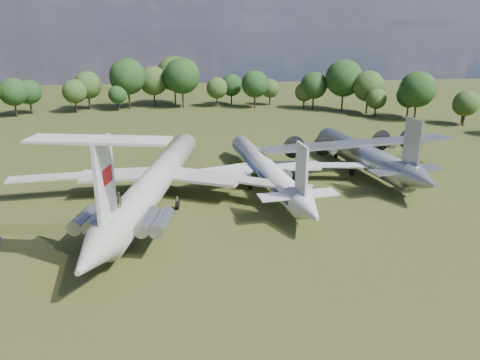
{
  "coord_description": "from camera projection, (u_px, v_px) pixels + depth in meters",
  "views": [
    {
      "loc": [
        0.86,
        -64.65,
        25.41
      ],
      "look_at": [
        8.64,
        -4.25,
        5.0
      ],
      "focal_mm": 35.0,
      "sensor_mm": 36.0,
      "label": 1
    }
  ],
  "objects": [
    {
      "name": "ground",
      "position": [
        178.0,
        205.0,
        68.77
      ],
      "size": [
        300.0,
        300.0,
        0.0
      ],
      "primitive_type": "plane",
      "color": "#203913",
      "rests_on": "ground"
    },
    {
      "name": "tu104_jet",
      "position": [
        265.0,
        173.0,
        76.25
      ],
      "size": [
        39.94,
        50.29,
        4.68
      ],
      "primitive_type": null,
      "rotation": [
        0.0,
        0.0,
        0.11
      ],
      "color": "silver",
      "rests_on": "ground"
    },
    {
      "name": "an12_transport",
      "position": [
        362.0,
        158.0,
        83.18
      ],
      "size": [
        42.01,
        45.57,
        5.33
      ],
      "primitive_type": null,
      "rotation": [
        0.0,
        0.0,
        0.15
      ],
      "color": "#A4A8AC",
      "rests_on": "ground"
    },
    {
      "name": "il62_airliner",
      "position": [
        157.0,
        185.0,
        68.8
      ],
      "size": [
        56.6,
        66.96,
        5.76
      ],
      "primitive_type": null,
      "rotation": [
        0.0,
        0.0,
        -0.21
      ],
      "color": "silver",
      "rests_on": "ground"
    },
    {
      "name": "person_on_il62",
      "position": [
        119.0,
        200.0,
        52.37
      ],
      "size": [
        0.77,
        0.63,
        1.84
      ],
      "primitive_type": "imported",
      "rotation": [
        0.0,
        0.0,
        2.83
      ],
      "color": "olive",
      "rests_on": "il62_airliner"
    }
  ]
}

